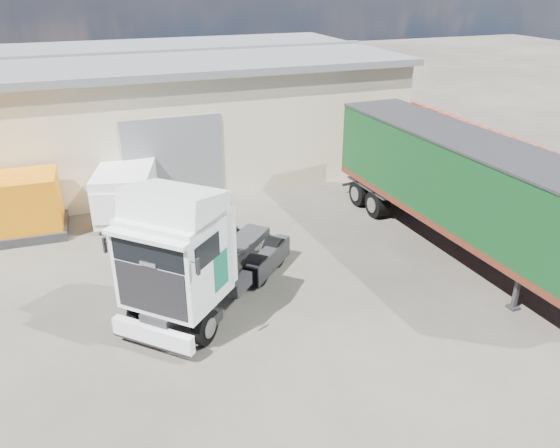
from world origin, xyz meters
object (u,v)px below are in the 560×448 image
object	(u,v)px
orange_skip	(11,211)
box_trailer	(460,182)
panel_van	(129,187)
tractor_unit	(192,258)

from	to	relation	value
orange_skip	box_trailer	bearing A→B (deg)	-21.78
box_trailer	panel_van	world-z (taller)	box_trailer
box_trailer	tractor_unit	bearing A→B (deg)	-177.01
panel_van	orange_skip	world-z (taller)	orange_skip
box_trailer	panel_van	xyz separation A→B (m)	(-10.15, 7.06, -1.36)
tractor_unit	orange_skip	world-z (taller)	tractor_unit
tractor_unit	panel_van	bearing A→B (deg)	140.51
tractor_unit	box_trailer	size ratio (longest dim) A/B	0.49
tractor_unit	orange_skip	xyz separation A→B (m)	(-5.11, 7.17, -0.73)
box_trailer	panel_van	distance (m)	12.44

